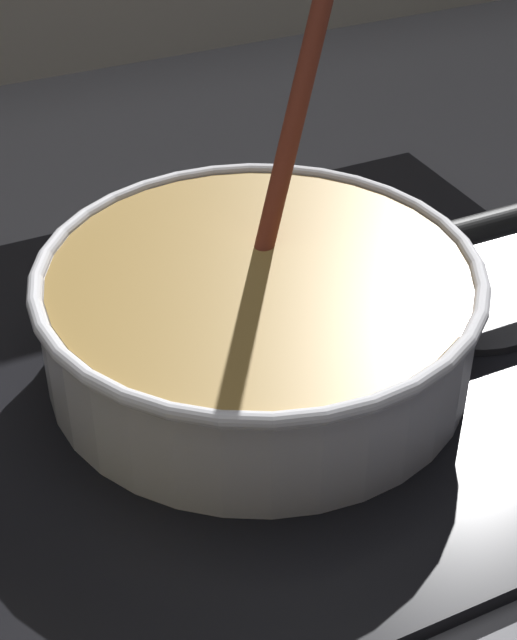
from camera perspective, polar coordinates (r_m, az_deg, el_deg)
name	(u,v)px	position (r m, az deg, el deg)	size (l,w,h in m)	color
ground	(356,570)	(0.61, 5.71, -14.29)	(2.40, 1.60, 0.04)	#4C4C51
hob_plate	(259,371)	(0.70, 0.00, -2.97)	(0.56, 0.48, 0.01)	black
burner_ring	(258,360)	(0.70, 0.00, -2.34)	(0.17, 0.17, 0.01)	#592D0C
spare_burner	(464,300)	(0.78, 11.91, 1.17)	(0.14, 0.14, 0.01)	#262628
cooking_pan	(260,313)	(0.67, 0.07, 0.41)	(0.43, 0.31, 0.31)	silver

